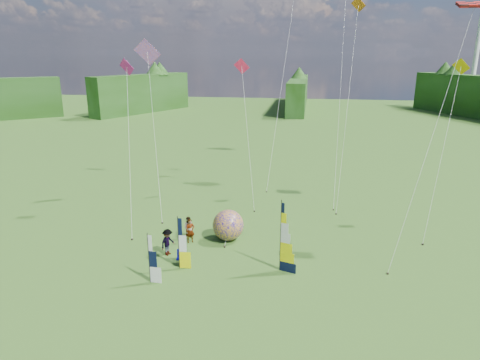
% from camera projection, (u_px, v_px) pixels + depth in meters
% --- Properties ---
extents(ground, '(220.00, 220.00, 0.00)m').
position_uv_depth(ground, '(246.00, 291.00, 24.87)').
color(ground, '#4E7B2F').
rests_on(ground, ground).
extents(treeline_ring, '(210.00, 210.00, 8.00)m').
position_uv_depth(treeline_ring, '(246.00, 227.00, 23.73)').
color(treeline_ring, '#336029').
rests_on(treeline_ring, ground).
extents(turbine_right, '(8.00, 1.20, 30.00)m').
position_uv_depth(turbine_right, '(478.00, 46.00, 110.05)').
color(turbine_right, silver).
rests_on(turbine_right, ground).
extents(feather_banner_main, '(1.21, 0.48, 4.57)m').
position_uv_depth(feather_banner_main, '(281.00, 237.00, 26.55)').
color(feather_banner_main, black).
rests_on(feather_banner_main, ground).
extents(side_banner_left, '(0.96, 0.14, 3.44)m').
position_uv_depth(side_banner_left, '(179.00, 243.00, 27.00)').
color(side_banner_left, '#FAF005').
rests_on(side_banner_left, ground).
extents(side_banner_far, '(0.93, 0.14, 3.09)m').
position_uv_depth(side_banner_far, '(149.00, 259.00, 25.35)').
color(side_banner_far, white).
rests_on(side_banner_far, ground).
extents(bol_inflatable, '(2.52, 2.52, 2.29)m').
position_uv_depth(bol_inflatable, '(228.00, 225.00, 31.35)').
color(bol_inflatable, '#0B0079').
rests_on(bol_inflatable, ground).
extents(spectator_a, '(0.78, 0.71, 1.79)m').
position_uv_depth(spectator_a, '(190.00, 231.00, 30.97)').
color(spectator_a, '#66594C').
rests_on(spectator_a, ground).
extents(spectator_b, '(0.87, 0.53, 1.69)m').
position_uv_depth(spectator_b, '(189.00, 228.00, 31.68)').
color(spectator_b, '#66594C').
rests_on(spectator_b, ground).
extents(spectator_c, '(0.87, 1.28, 1.86)m').
position_uv_depth(spectator_c, '(168.00, 242.00, 29.05)').
color(spectator_c, '#66594C').
rests_on(spectator_c, ground).
extents(spectator_d, '(1.13, 0.82, 1.79)m').
position_uv_depth(spectator_d, '(224.00, 226.00, 31.89)').
color(spectator_d, '#66594C').
rests_on(spectator_d, ground).
extents(camp_chair, '(0.62, 0.62, 0.95)m').
position_uv_depth(camp_chair, '(180.00, 257.00, 27.86)').
color(camp_chair, '#00014B').
rests_on(camp_chair, ground).
extents(kite_whale, '(7.51, 16.43, 21.96)m').
position_uv_depth(kite_whale, '(341.00, 78.00, 40.34)').
color(kite_whale, black).
rests_on(kite_whale, ground).
extents(kite_rainbow_delta, '(10.54, 13.63, 15.32)m').
position_uv_depth(kite_rainbow_delta, '(154.00, 121.00, 36.55)').
color(kite_rainbow_delta, '#E8512B').
rests_on(kite_rainbow_delta, ground).
extents(kite_parafoil, '(11.05, 12.86, 18.55)m').
position_uv_depth(kite_parafoil, '(435.00, 119.00, 27.10)').
color(kite_parafoil, red).
rests_on(kite_parafoil, ground).
extents(small_kite_red, '(7.17, 9.78, 13.30)m').
position_uv_depth(small_kite_red, '(248.00, 130.00, 38.47)').
color(small_kite_red, '#CE1B41').
rests_on(small_kite_red, ground).
extents(small_kite_orange, '(5.95, 10.46, 18.59)m').
position_uv_depth(small_kite_orange, '(348.00, 100.00, 37.50)').
color(small_kite_orange, orange).
rests_on(small_kite_orange, ground).
extents(small_kite_yellow, '(7.82, 10.10, 13.34)m').
position_uv_depth(small_kite_yellow, '(444.00, 145.00, 31.85)').
color(small_kite_yellow, '#EDB700').
rests_on(small_kite_yellow, ground).
extents(small_kite_pink, '(7.31, 10.31, 13.37)m').
position_uv_depth(small_kite_pink, '(129.00, 141.00, 33.16)').
color(small_kite_pink, '#E22492').
rests_on(small_kite_pink, ground).
extents(small_kite_green, '(4.76, 13.43, 21.83)m').
position_uv_depth(small_kite_green, '(282.00, 77.00, 44.19)').
color(small_kite_green, green).
rests_on(small_kite_green, ground).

